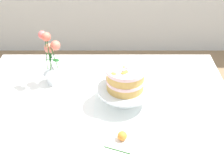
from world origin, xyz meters
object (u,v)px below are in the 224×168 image
Objects in this scene: layer_cake at (124,78)px; fallen_rose at (121,136)px; flower_vase at (50,62)px; dining_table at (104,117)px; cake_stand at (124,91)px.

layer_cake is 1.69× the size of fallen_rose.
flower_vase is (-0.41, 0.18, -0.02)m from layer_cake.
fallen_rose is (-0.02, -0.27, -0.14)m from layer_cake.
layer_cake is 0.60× the size of flower_vase.
cake_stand is (0.10, 0.01, 0.17)m from dining_table.
flower_vase is at bearing 155.79° from cake_stand.
dining_table is at bearing -32.70° from flower_vase.
flower_vase reaches higher than cake_stand.
fallen_rose is (-0.02, -0.27, -0.06)m from cake_stand.
flower_vase is (-0.41, 0.18, 0.06)m from cake_stand.
layer_cake is at bearing 85.60° from fallen_rose.
fallen_rose is at bearing -94.40° from layer_cake.
dining_table is at bearing 108.06° from fallen_rose.
dining_table is 0.20m from cake_stand.
flower_vase reaches higher than fallen_rose.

